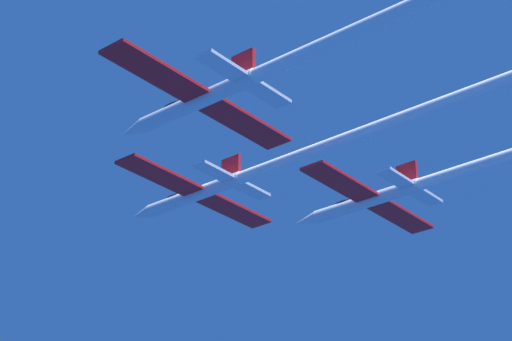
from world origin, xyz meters
TOP-DOWN VIEW (x-y plane):
  - jet_lead at (0.61, -15.98)m, footprint 20.86×59.38m
  - jet_left_wing at (-14.16, -30.24)m, footprint 20.86×59.52m

SIDE VIEW (x-z plane):
  - jet_left_wing at x=-14.16m, z-range -2.58..0.88m
  - jet_lead at x=0.61m, z-range -1.81..1.65m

